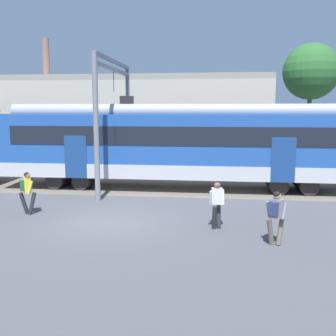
{
  "coord_description": "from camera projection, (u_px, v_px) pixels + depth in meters",
  "views": [
    {
      "loc": [
        3.69,
        -13.37,
        4.09
      ],
      "look_at": [
        1.75,
        2.94,
        1.6
      ],
      "focal_mm": 42.0,
      "sensor_mm": 36.0,
      "label": 1
    }
  ],
  "objects": [
    {
      "name": "background_building",
      "position": [
        128.0,
        121.0,
        29.03
      ],
      "size": [
        20.42,
        5.0,
        9.2
      ],
      "color": "beige",
      "rests_on": "ground"
    },
    {
      "name": "pedestrian_yellow",
      "position": [
        27.0,
        189.0,
        15.23
      ],
      "size": [
        0.71,
        0.5,
        1.67
      ],
      "color": "#28282D",
      "rests_on": "ground"
    },
    {
      "name": "catenary_gantry",
      "position": [
        114.0,
        104.0,
        20.12
      ],
      "size": [
        0.24,
        6.64,
        6.53
      ],
      "color": "gray",
      "rests_on": "ground"
    },
    {
      "name": "street_tree_right",
      "position": [
        311.0,
        72.0,
        29.84
      ],
      "size": [
        4.25,
        4.25,
        9.0
      ],
      "color": "brown",
      "rests_on": "ground"
    },
    {
      "name": "ground_plane",
      "position": [
        110.0,
        223.0,
        14.18
      ],
      "size": [
        160.0,
        160.0,
        0.0
      ],
      "primitive_type": "plane",
      "color": "#515156"
    },
    {
      "name": "pedestrian_white",
      "position": [
        217.0,
        200.0,
        13.42
      ],
      "size": [
        0.54,
        0.67,
        1.67
      ],
      "color": "#28282D",
      "rests_on": "ground"
    },
    {
      "name": "pedestrian_grey",
      "position": [
        276.0,
        213.0,
        11.75
      ],
      "size": [
        0.67,
        0.54,
        1.67
      ],
      "color": "#6B6051",
      "rests_on": "ground"
    }
  ]
}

